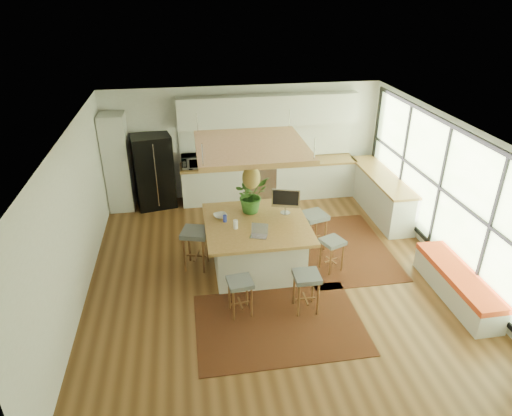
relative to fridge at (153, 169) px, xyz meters
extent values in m
plane|color=#4F3016|center=(2.17, -3.18, -0.93)|extent=(7.00, 7.00, 0.00)
plane|color=white|center=(2.17, -3.18, 1.78)|extent=(7.00, 7.00, 0.00)
plane|color=silver|center=(2.17, 0.32, 0.42)|extent=(6.50, 0.00, 6.50)
plane|color=silver|center=(2.17, -6.68, 0.42)|extent=(6.50, 0.00, 6.50)
plane|color=silver|center=(-1.08, -3.18, 0.42)|extent=(0.00, 7.00, 7.00)
plane|color=silver|center=(5.42, -3.18, 0.42)|extent=(0.00, 7.00, 7.00)
cube|color=beige|center=(-0.78, 0.00, 0.20)|extent=(0.55, 0.60, 2.25)
cube|color=beige|center=(2.72, 0.00, -0.49)|extent=(4.20, 0.60, 0.88)
cube|color=olive|center=(2.72, 0.00, -0.03)|extent=(4.24, 0.64, 0.05)
cube|color=white|center=(2.72, 0.30, 0.43)|extent=(4.20, 0.02, 0.80)
cube|color=beige|center=(2.72, 0.14, 1.22)|extent=(4.20, 0.34, 0.70)
cube|color=beige|center=(5.10, -1.18, -0.49)|extent=(0.60, 2.50, 0.88)
cube|color=olive|center=(5.10, -1.18, -0.03)|extent=(0.64, 2.54, 0.05)
cube|color=black|center=(2.03, -4.58, -0.92)|extent=(2.60, 1.80, 0.01)
cube|color=black|center=(3.73, -2.58, -0.92)|extent=(1.80, 2.60, 0.01)
imported|color=#A5A5AA|center=(0.92, -0.04, 0.18)|extent=(0.55, 0.32, 0.36)
imported|color=#1E4C19|center=(1.91, -2.46, 0.27)|extent=(0.90, 0.91, 0.53)
imported|color=white|center=(1.31, -2.62, 0.03)|extent=(0.29, 0.29, 0.06)
cylinder|color=#2C39B0|center=(1.39, -2.82, 0.10)|extent=(0.07, 0.07, 0.19)
cylinder|color=white|center=(1.54, -3.07, 0.10)|extent=(0.07, 0.07, 0.19)
camera|label=1|loc=(0.80, -9.91, 3.89)|focal=31.52mm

